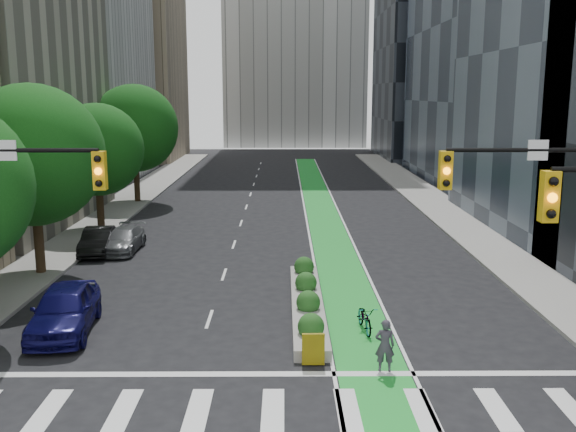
{
  "coord_description": "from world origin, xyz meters",
  "views": [
    {
      "loc": [
        0.3,
        -16.83,
        8.32
      ],
      "look_at": [
        0.48,
        10.84,
        3.0
      ],
      "focal_mm": 40.0,
      "sensor_mm": 36.0,
      "label": 1
    }
  ],
  "objects_px": {
    "parked_car_left_far": "(123,240)",
    "median_planter": "(307,301)",
    "parked_car_left_near": "(65,309)",
    "bicycle": "(365,318)",
    "cyclist": "(385,345)",
    "parked_car_left_mid": "(98,241)"
  },
  "relations": [
    {
      "from": "median_planter",
      "to": "parked_car_left_far",
      "type": "relative_size",
      "value": 2.41
    },
    {
      "from": "parked_car_left_mid",
      "to": "cyclist",
      "type": "bearing_deg",
      "value": -54.25
    },
    {
      "from": "parked_car_left_near",
      "to": "parked_car_left_far",
      "type": "height_order",
      "value": "parked_car_left_near"
    },
    {
      "from": "parked_car_left_mid",
      "to": "bicycle",
      "type": "bearing_deg",
      "value": -47.15
    },
    {
      "from": "median_planter",
      "to": "cyclist",
      "type": "height_order",
      "value": "cyclist"
    },
    {
      "from": "bicycle",
      "to": "parked_car_left_mid",
      "type": "distance_m",
      "value": 16.97
    },
    {
      "from": "parked_car_left_mid",
      "to": "parked_car_left_far",
      "type": "xyz_separation_m",
      "value": [
        1.23,
        0.45,
        -0.06
      ]
    },
    {
      "from": "bicycle",
      "to": "parked_car_left_far",
      "type": "height_order",
      "value": "parked_car_left_far"
    },
    {
      "from": "parked_car_left_far",
      "to": "parked_car_left_near",
      "type": "bearing_deg",
      "value": -84.49
    },
    {
      "from": "median_planter",
      "to": "parked_car_left_far",
      "type": "height_order",
      "value": "parked_car_left_far"
    },
    {
      "from": "median_planter",
      "to": "parked_car_left_near",
      "type": "xyz_separation_m",
      "value": [
        -8.63,
        -2.32,
        0.47
      ]
    },
    {
      "from": "bicycle",
      "to": "cyclist",
      "type": "height_order",
      "value": "cyclist"
    },
    {
      "from": "bicycle",
      "to": "parked_car_left_near",
      "type": "distance_m",
      "value": 10.61
    },
    {
      "from": "bicycle",
      "to": "parked_car_left_mid",
      "type": "xyz_separation_m",
      "value": [
        -12.67,
        11.29,
        0.19
      ]
    },
    {
      "from": "parked_car_left_far",
      "to": "median_planter",
      "type": "bearing_deg",
      "value": -43.66
    },
    {
      "from": "median_planter",
      "to": "parked_car_left_mid",
      "type": "xyz_separation_m",
      "value": [
        -10.7,
        9.05,
        0.3
      ]
    },
    {
      "from": "parked_car_left_near",
      "to": "cyclist",
      "type": "bearing_deg",
      "value": -23.51
    },
    {
      "from": "cyclist",
      "to": "parked_car_left_far",
      "type": "relative_size",
      "value": 0.39
    },
    {
      "from": "median_planter",
      "to": "parked_car_left_near",
      "type": "distance_m",
      "value": 8.95
    },
    {
      "from": "parked_car_left_mid",
      "to": "parked_car_left_far",
      "type": "distance_m",
      "value": 1.31
    },
    {
      "from": "bicycle",
      "to": "cyclist",
      "type": "xyz_separation_m",
      "value": [
        0.17,
        -3.38,
        0.34
      ]
    },
    {
      "from": "median_planter",
      "to": "cyclist",
      "type": "bearing_deg",
      "value": -69.15
    }
  ]
}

